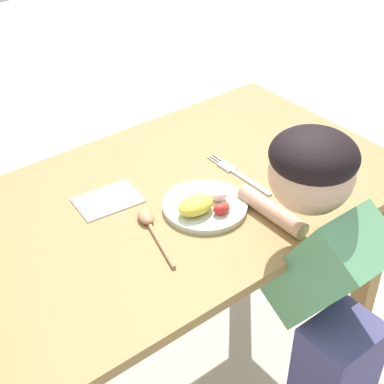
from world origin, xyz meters
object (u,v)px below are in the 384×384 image
object	(u,v)px
plate	(204,205)
person	(322,309)
spoon	(149,223)
fork	(238,174)

from	to	relation	value
plate	person	distance (m)	0.37
spoon	fork	bearing A→B (deg)	-68.82
fork	person	bearing A→B (deg)	170.68
fork	spoon	xyz separation A→B (m)	(-0.31, -0.03, 0.01)
fork	plate	bearing A→B (deg)	110.12
spoon	person	xyz separation A→B (m)	(0.25, -0.34, -0.17)
spoon	person	distance (m)	0.45
plate	fork	world-z (taller)	plate
plate	fork	distance (m)	0.18
plate	spoon	xyz separation A→B (m)	(-0.14, 0.03, -0.01)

